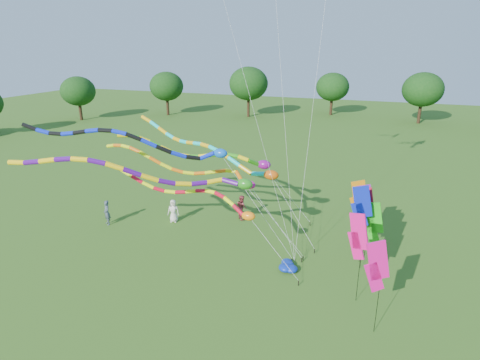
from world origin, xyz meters
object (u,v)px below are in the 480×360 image
(tube_kite_orange, at_px, (194,169))
(person_b, at_px, (107,213))
(blue_nylon_heap, at_px, (281,265))
(person_a, at_px, (173,211))
(person_c, at_px, (242,207))
(tube_kite_red, at_px, (193,195))

(tube_kite_orange, height_order, person_b, tube_kite_orange)
(blue_nylon_heap, height_order, person_a, person_a)
(tube_kite_orange, distance_m, blue_nylon_heap, 7.80)
(blue_nylon_heap, height_order, person_c, person_c)
(tube_kite_orange, distance_m, person_a, 5.61)
(tube_kite_orange, height_order, blue_nylon_heap, tube_kite_orange)
(blue_nylon_heap, relative_size, person_c, 0.80)
(tube_kite_orange, height_order, person_a, tube_kite_orange)
(tube_kite_red, relative_size, blue_nylon_heap, 8.47)
(tube_kite_red, xyz_separation_m, person_c, (0.76, 6.27, -3.13))
(blue_nylon_heap, xyz_separation_m, person_a, (-8.96, 3.51, 0.63))
(blue_nylon_heap, bearing_deg, person_c, 128.18)
(person_a, distance_m, person_c, 4.98)
(person_a, height_order, person_c, person_c)
(tube_kite_red, height_order, person_b, tube_kite_red)
(person_a, xyz_separation_m, person_b, (-4.23, -2.02, 0.05))
(blue_nylon_heap, bearing_deg, tube_kite_red, -173.89)
(person_a, bearing_deg, person_c, 13.71)
(tube_kite_red, xyz_separation_m, person_b, (-7.94, 2.06, -3.15))
(blue_nylon_heap, bearing_deg, tube_kite_orange, 168.75)
(tube_kite_red, relative_size, person_c, 6.81)
(person_b, xyz_separation_m, person_c, (8.70, 4.22, 0.01))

